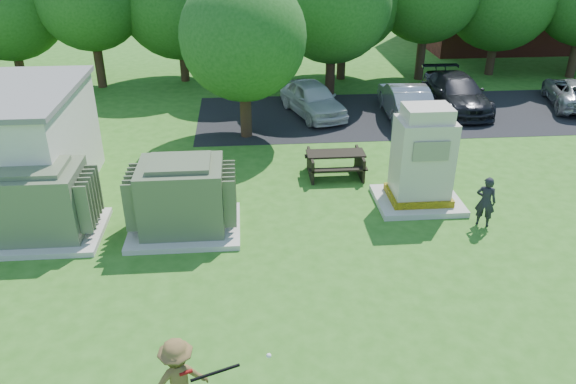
{
  "coord_description": "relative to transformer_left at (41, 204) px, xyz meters",
  "views": [
    {
      "loc": [
        -1.07,
        -9.01,
        7.93
      ],
      "look_at": [
        0.0,
        4.0,
        1.3
      ],
      "focal_mm": 35.0,
      "sensor_mm": 36.0,
      "label": 1
    }
  ],
  "objects": [
    {
      "name": "ground",
      "position": [
        6.5,
        -4.5,
        -0.97
      ],
      "size": [
        120.0,
        120.0,
        0.0
      ],
      "primitive_type": "plane",
      "color": "#2D6619",
      "rests_on": "ground"
    },
    {
      "name": "parking_strip",
      "position": [
        13.5,
        9.0,
        -0.96
      ],
      "size": [
        20.0,
        6.0,
        0.01
      ],
      "primitive_type": "cube",
      "color": "#232326",
      "rests_on": "ground"
    },
    {
      "name": "transformer_left",
      "position": [
        0.0,
        0.0,
        0.0
      ],
      "size": [
        3.0,
        2.4,
        2.07
      ],
      "color": "beige",
      "rests_on": "ground"
    },
    {
      "name": "transformer_right",
      "position": [
        3.7,
        0.0,
        0.0
      ],
      "size": [
        3.0,
        2.4,
        2.07
      ],
      "color": "beige",
      "rests_on": "ground"
    },
    {
      "name": "generator_cabinet",
      "position": [
        10.52,
        1.0,
        0.36
      ],
      "size": [
        2.49,
        2.04,
        3.03
      ],
      "color": "beige",
      "rests_on": "ground"
    },
    {
      "name": "picnic_table",
      "position": [
        8.36,
        3.16,
        -0.46
      ],
      "size": [
        1.89,
        1.42,
        0.81
      ],
      "color": "black",
      "rests_on": "ground"
    },
    {
      "name": "batter",
      "position": [
        4.15,
        -6.35,
        -0.17
      ],
      "size": [
        1.16,
        0.87,
        1.6
      ],
      "primitive_type": "imported",
      "rotation": [
        0.0,
        0.0,
        3.44
      ],
      "color": "brown",
      "rests_on": "ground"
    },
    {
      "name": "person_by_generator",
      "position": [
        11.95,
        -0.41,
        -0.23
      ],
      "size": [
        0.64,
        0.57,
        1.47
      ],
      "primitive_type": "imported",
      "rotation": [
        0.0,
        0.0,
        2.64
      ],
      "color": "black",
      "rests_on": "ground"
    },
    {
      "name": "car_white",
      "position": [
        8.35,
        9.3,
        -0.26
      ],
      "size": [
        2.84,
        4.48,
        1.42
      ],
      "primitive_type": "imported",
      "rotation": [
        0.0,
        0.0,
        0.3
      ],
      "color": "silver",
      "rests_on": "ground"
    },
    {
      "name": "car_silver_a",
      "position": [
        12.17,
        8.67,
        -0.24
      ],
      "size": [
        1.75,
        4.51,
        1.46
      ],
      "primitive_type": "imported",
      "rotation": [
        0.0,
        0.0,
        3.1
      ],
      "color": "#9D9EA2",
      "rests_on": "ground"
    },
    {
      "name": "car_dark",
      "position": [
        14.71,
        9.59,
        -0.25
      ],
      "size": [
        2.06,
        4.98,
        1.44
      ],
      "primitive_type": "imported",
      "rotation": [
        0.0,
        0.0,
        0.01
      ],
      "color": "black",
      "rests_on": "ground"
    },
    {
      "name": "car_silver_b",
      "position": [
        20.06,
        9.5,
        -0.35
      ],
      "size": [
        3.16,
        4.82,
        1.23
      ],
      "primitive_type": "imported",
      "rotation": [
        0.0,
        0.0,
        2.87
      ],
      "color": "#A2A1A6",
      "rests_on": "ground"
    },
    {
      "name": "batting_equipment",
      "position": [
        4.85,
        -6.47,
        0.1
      ],
      "size": [
        1.54,
        0.4,
        0.21
      ],
      "color": "black",
      "rests_on": "ground"
    }
  ]
}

